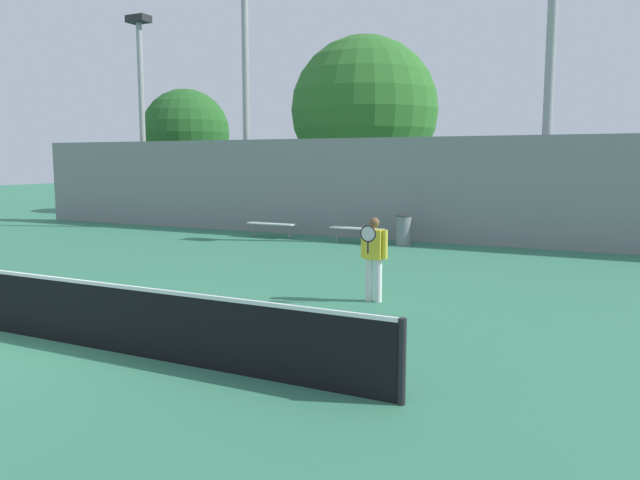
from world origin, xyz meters
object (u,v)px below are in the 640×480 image
bench_courtside_near (358,229)px  light_pole_near_left (246,75)px  tennis_player (374,255)px  trash_bin (404,230)px  tree_green_broad (186,133)px  light_pole_far_right (550,76)px  bench_courtside_far (272,224)px  tennis_net (43,307)px  tree_dark_dense (364,111)px  light_pole_center_back (141,98)px

bench_courtside_near → light_pole_near_left: size_ratio=0.19×
tennis_player → trash_bin: size_ratio=1.67×
bench_courtside_near → tree_green_broad: bearing=149.9°
light_pole_far_right → bench_courtside_far: bearing=-166.1°
tennis_net → light_pole_near_left: (-5.40, 13.76, 5.26)m
tree_green_broad → tree_dark_dense: size_ratio=0.80×
trash_bin → tree_dark_dense: (-3.94, 6.24, 4.19)m
tree_green_broad → light_pole_near_left: bearing=-37.0°
tennis_net → tennis_player: size_ratio=7.09×
bench_courtside_far → light_pole_far_right: size_ratio=0.19×
light_pole_center_back → trash_bin: size_ratio=8.85×
tennis_net → bench_courtside_near: size_ratio=6.13×
trash_bin → light_pole_center_back: bearing=172.0°
tennis_net → tree_dark_dense: bearing=97.8°
bench_courtside_near → light_pole_far_right: bearing=21.6°
bench_courtside_far → trash_bin: trash_bin is taller
light_pole_far_right → light_pole_center_back: bearing=-178.9°
light_pole_far_right → light_pole_center_back: light_pole_far_right is taller
tennis_net → tennis_player: bearing=52.4°
tennis_net → tennis_player: tennis_player is taller
bench_courtside_near → tree_green_broad: 14.90m
light_pole_center_back → tree_green_broad: 5.98m
trash_bin → tennis_net: bearing=-96.8°
bench_courtside_near → bench_courtside_far: 3.19m
bench_courtside_near → tree_green_broad: tree_green_broad is taller
tennis_player → bench_courtside_near: bearing=117.4°
light_pole_center_back → tree_dark_dense: bearing=30.0°
bench_courtside_near → trash_bin: trash_bin is taller
bench_courtside_near → tree_dark_dense: size_ratio=0.24×
tree_dark_dense → tennis_player: bearing=-66.6°
bench_courtside_near → bench_courtside_far: (-3.19, 0.00, -0.00)m
trash_bin → tree_green_broad: bearing=153.1°
light_pole_near_left → tree_dark_dense: 5.48m
trash_bin → tree_green_broad: size_ratio=0.15×
light_pole_center_back → tree_dark_dense: 9.17m
light_pole_far_right → light_pole_center_back: (-15.70, -0.30, 0.02)m
tennis_player → trash_bin: (-2.02, 7.56, -0.41)m
trash_bin → light_pole_far_right: bearing=27.0°
light_pole_center_back → trash_bin: 12.86m
bench_courtside_far → tree_dark_dense: 7.69m
tennis_player → light_pole_near_left: 13.72m
light_pole_near_left → light_pole_center_back: light_pole_near_left is taller
light_pole_far_right → tree_dark_dense: bearing=151.1°
light_pole_near_left → light_pole_center_back: 5.07m
light_pole_far_right → tree_dark_dense: size_ratio=1.16×
tennis_net → light_pole_center_back: size_ratio=1.34×
light_pole_near_left → tree_green_broad: light_pole_near_left is taller
tennis_player → tree_dark_dense: size_ratio=0.20×
light_pole_center_back → light_pole_near_left: bearing=0.7°
tennis_net → tree_dark_dense: (-2.51, 18.29, 4.18)m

